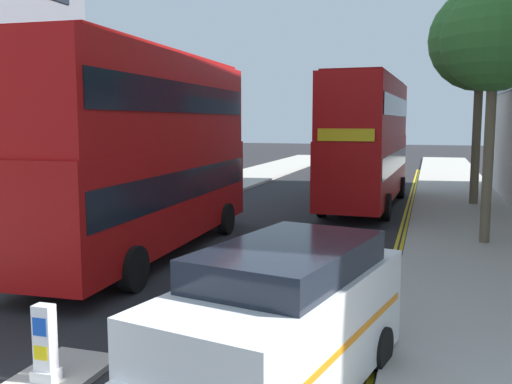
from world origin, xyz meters
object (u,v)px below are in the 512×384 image
object	(u,v)px
taxi_minivan	(281,324)
double_decker_bus_away	(146,148)
pedestrian_far	(475,176)
double_decker_bus_oncoming	(367,138)
keep_left_bollard	(45,346)

from	to	relation	value
taxi_minivan	double_decker_bus_away	bearing A→B (deg)	128.90
double_decker_bus_away	pedestrian_far	size ratio (longest dim) A/B	6.72
double_decker_bus_oncoming	taxi_minivan	xyz separation A→B (m)	(0.82, -18.20, -1.96)
double_decker_bus_away	pedestrian_far	bearing A→B (deg)	59.20
double_decker_bus_away	taxi_minivan	distance (m)	9.35
keep_left_bollard	taxi_minivan	world-z (taller)	taxi_minivan
keep_left_bollard	double_decker_bus_oncoming	xyz separation A→B (m)	(2.47, 18.82, 2.42)
keep_left_bollard	double_decker_bus_away	xyz separation A→B (m)	(-2.45, 7.74, 2.42)
taxi_minivan	pedestrian_far	size ratio (longest dim) A/B	3.15
double_decker_bus_oncoming	taxi_minivan	world-z (taller)	double_decker_bus_oncoming
double_decker_bus_away	pedestrian_far	distance (m)	19.28
double_decker_bus_oncoming	taxi_minivan	size ratio (longest dim) A/B	2.13
keep_left_bollard	double_decker_bus_oncoming	distance (m)	19.14
keep_left_bollard	pedestrian_far	distance (m)	25.30
double_decker_bus_oncoming	taxi_minivan	bearing A→B (deg)	-87.43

